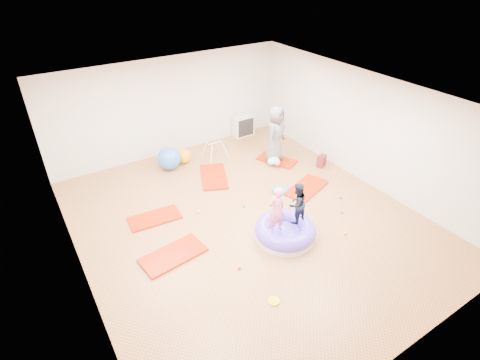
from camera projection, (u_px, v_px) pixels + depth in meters
room at (248, 166)px, 7.74m from camera, size 7.01×8.01×2.81m
gym_mat_front_left at (173, 255)px, 7.46m from camera, size 1.35×0.79×0.05m
gym_mat_mid_left at (155, 218)px, 8.49m from camera, size 1.18×0.66×0.05m
gym_mat_center_back at (214, 176)px, 10.01m from camera, size 1.12×1.45×0.05m
gym_mat_right at (306, 188)px, 9.54m from camera, size 1.37×0.98×0.05m
gym_mat_rear_right at (277, 160)px, 10.79m from camera, size 0.96×1.23×0.05m
inflatable_cushion at (285, 231)px, 7.88m from camera, size 1.30×1.30×0.41m
child_pink at (277, 208)px, 7.34m from camera, size 0.41×0.29×1.05m
child_navy at (297, 202)px, 7.63m from camera, size 0.50×0.41×0.92m
adult_caregiver at (276, 134)px, 10.35m from camera, size 0.93×0.82×1.61m
infant at (274, 161)px, 10.46m from camera, size 0.38×0.38×0.22m
ball_pit_balls at (290, 209)px, 8.77m from camera, size 3.57×3.19×0.06m
exercise_ball_blue at (169, 158)px, 10.26m from camera, size 0.64×0.64×0.64m
exercise_ball_orange at (184, 156)px, 10.61m from camera, size 0.42×0.42×0.42m
infant_play_gym at (215, 148)px, 10.79m from camera, size 0.65×0.61×0.49m
cube_shelf at (243, 126)px, 12.09m from camera, size 0.66×0.33×0.66m
balance_disc at (280, 191)px, 9.40m from camera, size 0.38×0.38×0.08m
backpack at (321, 161)px, 10.46m from camera, size 0.33×0.28×0.33m
yellow_toy at (274, 301)px, 6.51m from camera, size 0.21×0.21×0.03m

